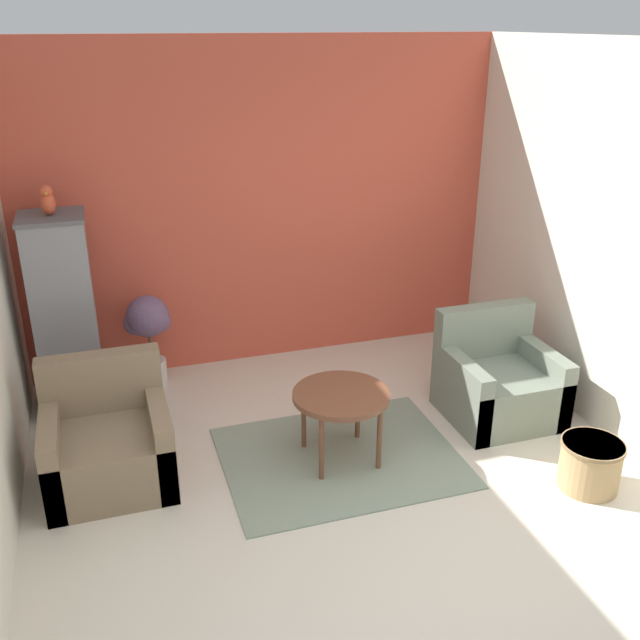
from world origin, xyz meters
TOP-DOWN VIEW (x-y plane):
  - ground_plane at (0.00, 0.00)m, footprint 20.00×20.00m
  - wall_back_accent at (0.00, 3.11)m, footprint 4.20×0.06m
  - wall_right at (2.07, 1.54)m, footprint 0.06×3.08m
  - area_rug at (0.07, 1.29)m, footprint 1.63×1.28m
  - coffee_table at (0.07, 1.29)m, footprint 0.66×0.66m
  - armchair_left at (-1.47, 1.52)m, footprint 0.80×0.75m
  - armchair_right at (1.42, 1.50)m, footprint 0.80×0.75m
  - birdcage at (-1.68, 2.63)m, footprint 0.47×0.47m
  - parrot at (-1.68, 2.64)m, footprint 0.10×0.19m
  - potted_plant at (-1.07, 2.80)m, footprint 0.38×0.34m
  - wicker_basket at (1.51, 0.48)m, footprint 0.41×0.41m

SIDE VIEW (x-z plane):
  - ground_plane at x=0.00m, z-range 0.00..0.00m
  - area_rug at x=0.07m, z-range 0.00..0.01m
  - wicker_basket at x=1.51m, z-range 0.01..0.34m
  - armchair_left at x=-1.47m, z-range -0.14..0.67m
  - armchair_right at x=1.42m, z-range -0.14..0.67m
  - coffee_table at x=0.07m, z-range 0.21..0.73m
  - potted_plant at x=-1.07m, z-range 0.12..0.93m
  - birdcage at x=-1.68m, z-range 0.00..1.56m
  - wall_back_accent at x=0.00m, z-range 0.00..2.75m
  - wall_right at x=2.07m, z-range 0.00..2.75m
  - parrot at x=-1.68m, z-range 1.55..1.77m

